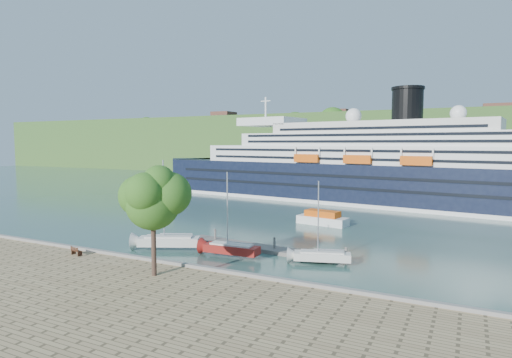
% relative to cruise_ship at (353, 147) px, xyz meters
% --- Properties ---
extents(ground, '(400.00, 400.00, 0.00)m').
position_rel_cruise_ship_xyz_m(ground, '(-5.14, -58.28, -11.83)').
color(ground, '#2F544D').
rests_on(ground, ground).
extents(far_hillside, '(400.00, 50.00, 24.00)m').
position_rel_cruise_ship_xyz_m(far_hillside, '(-5.14, 86.72, 0.17)').
color(far_hillside, '#325F26').
rests_on(far_hillside, ground).
extents(quay_coping, '(220.00, 0.50, 0.30)m').
position_rel_cruise_ship_xyz_m(quay_coping, '(-5.14, -58.48, -10.68)').
color(quay_coping, slate).
rests_on(quay_coping, promenade).
extents(cruise_ship, '(106.49, 28.98, 23.67)m').
position_rel_cruise_ship_xyz_m(cruise_ship, '(0.00, 0.00, 0.00)').
color(cruise_ship, black).
rests_on(cruise_ship, ground).
extents(park_bench, '(1.59, 0.90, 0.96)m').
position_rel_cruise_ship_xyz_m(park_bench, '(-13.68, -60.23, -10.35)').
color(park_bench, '#482714').
rests_on(park_bench, promenade).
extents(promenade_tree, '(6.35, 6.35, 10.52)m').
position_rel_cruise_ship_xyz_m(promenade_tree, '(-1.97, -61.94, -5.57)').
color(promenade_tree, '#245B18').
rests_on(promenade_tree, promenade).
extents(floating_pontoon, '(19.74, 4.48, 0.44)m').
position_rel_cruise_ship_xyz_m(floating_pontoon, '(0.44, -46.10, -11.62)').
color(floating_pontoon, slate).
rests_on(floating_pontoon, ground).
extents(sailboat_white_near, '(8.07, 5.31, 10.18)m').
position_rel_cruise_ship_xyz_m(sailboat_white_near, '(-8.92, -51.06, -6.74)').
color(sailboat_white_near, silver).
rests_on(sailboat_white_near, ground).
extents(sailboat_red, '(7.08, 2.29, 9.03)m').
position_rel_cruise_ship_xyz_m(sailboat_red, '(-0.70, -50.53, -7.32)').
color(sailboat_red, maroon).
rests_on(sailboat_red, ground).
extents(sailboat_white_far, '(6.69, 3.66, 8.33)m').
position_rel_cruise_ship_xyz_m(sailboat_white_far, '(9.13, -48.69, -7.67)').
color(sailboat_white_far, silver).
rests_on(sailboat_white_far, ground).
extents(tender_launch, '(8.31, 4.01, 2.20)m').
position_rel_cruise_ship_xyz_m(tender_launch, '(2.38, -27.72, -10.73)').
color(tender_launch, '#DE530D').
rests_on(tender_launch, ground).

